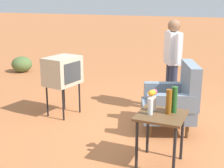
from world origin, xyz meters
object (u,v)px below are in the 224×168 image
bottle_tall_amber (169,102)px  bottle_wine_green (174,100)px  side_table (161,122)px  flower_vase (153,99)px  person_standing (172,59)px  soda_can_red (169,105)px  armchair (174,100)px  bottle_short_clear (150,106)px  tv_on_stand (63,71)px

bottle_tall_amber → bottle_wine_green: size_ratio=0.94×
bottle_tall_amber → side_table: bearing=-52.4°
flower_vase → person_standing: bearing=-174.4°
soda_can_red → bottle_wine_green: 0.13m
armchair → bottle_short_clear: armchair is taller
bottle_wine_green → bottle_tall_amber: bearing=-34.6°
person_standing → soda_can_red: bearing=11.6°
bottle_short_clear → flower_vase: flower_vase is taller
armchair → tv_on_stand: size_ratio=1.03×
tv_on_stand → person_standing: bearing=120.4°
armchair → flower_vase: size_ratio=4.00×
armchair → person_standing: bearing=-164.2°
flower_vase → soda_can_red: bearing=116.6°
armchair → bottle_tall_amber: armchair is taller
bottle_short_clear → soda_can_red: bearing=143.4°
flower_vase → bottle_wine_green: bearing=100.1°
armchair → bottle_wine_green: size_ratio=3.31×
bottle_wine_green → soda_can_red: bearing=-124.2°
armchair → side_table: (1.08, 0.07, 0.06)m
armchair → bottle_short_clear: (1.14, -0.05, 0.26)m
armchair → bottle_tall_amber: size_ratio=3.53×
side_table → tv_on_stand: tv_on_stand is taller
armchair → bottle_short_clear: bearing=-2.8°
armchair → flower_vase: (1.00, -0.07, 0.31)m
tv_on_stand → person_standing: person_standing is taller
side_table → bottle_tall_amber: (-0.05, 0.07, 0.25)m
soda_can_red → bottle_wine_green: (0.05, 0.07, 0.10)m
side_table → soda_can_red: (-0.17, 0.05, 0.16)m
side_table → person_standing: (-1.99, -0.32, 0.38)m
person_standing → bottle_tall_amber: size_ratio=5.47×
armchair → bottle_wine_green: bearing=11.0°
soda_can_red → bottle_short_clear: (0.23, -0.17, 0.04)m
armchair → tv_on_stand: (0.07, -1.92, 0.28)m
side_table → bottle_tall_amber: bottle_tall_amber is taller
soda_can_red → bottle_tall_amber: bottle_tall_amber is taller
side_table → bottle_short_clear: size_ratio=3.28×
tv_on_stand → flower_vase: tv_on_stand is taller
tv_on_stand → flower_vase: 2.07m
armchair → flower_vase: 1.05m
side_table → soda_can_red: size_ratio=5.38×
soda_can_red → bottle_wine_green: bottle_wine_green is taller
flower_vase → bottle_short_clear: bearing=5.5°
tv_on_stand → bottle_tall_amber: (0.95, 2.06, 0.02)m
soda_can_red → flower_vase: bearing=-63.4°
soda_can_red → person_standing: bearing=-168.4°
bottle_tall_amber → flower_vase: bearing=-97.2°
bottle_wine_green → tv_on_stand: bearing=-112.7°
person_standing → bottle_wine_green: size_ratio=5.12×
side_table → flower_vase: 0.29m
soda_can_red → armchair: bearing=-172.7°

